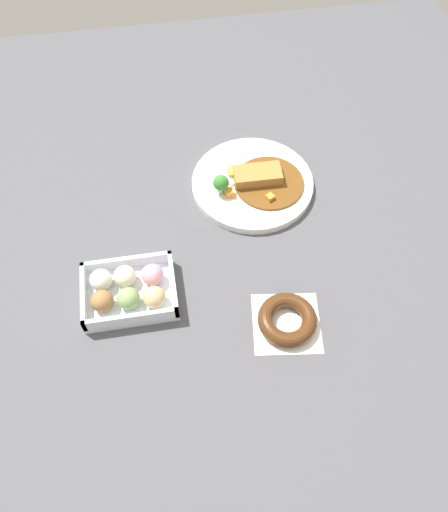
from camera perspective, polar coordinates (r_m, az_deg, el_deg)
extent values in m
plane|color=#4C4C51|center=(1.09, -0.44, 1.98)|extent=(1.60, 1.60, 0.00)
cylinder|color=white|center=(1.17, 3.18, 8.04)|extent=(0.27, 0.27, 0.02)
cylinder|color=brown|center=(1.16, 5.01, 8.12)|extent=(0.16, 0.16, 0.01)
cube|color=#A87538|center=(1.15, 3.74, 8.99)|extent=(0.11, 0.06, 0.02)
cylinder|color=white|center=(1.17, 0.98, 9.08)|extent=(0.06, 0.06, 0.00)
ellipsoid|color=yellow|center=(1.17, 0.99, 9.42)|extent=(0.03, 0.03, 0.02)
cylinder|color=#8CB766|center=(1.13, -0.34, 7.43)|extent=(0.01, 0.01, 0.02)
sphere|color=#387A2D|center=(1.12, -0.34, 8.14)|extent=(0.03, 0.03, 0.03)
cube|color=orange|center=(1.13, 0.65, 7.06)|extent=(0.02, 0.02, 0.02)
cube|color=orange|center=(1.12, 5.14, 6.46)|extent=(0.02, 0.02, 0.02)
cube|color=silver|center=(1.02, -10.35, -4.28)|extent=(0.18, 0.14, 0.01)
cube|color=silver|center=(1.02, -15.32, -4.31)|extent=(0.01, 0.14, 0.03)
cube|color=silver|center=(1.00, -5.66, -3.05)|extent=(0.01, 0.14, 0.03)
cube|color=silver|center=(0.97, -10.30, -6.92)|extent=(0.18, 0.01, 0.03)
cube|color=silver|center=(1.04, -10.74, -0.68)|extent=(0.18, 0.01, 0.03)
sphere|color=#9E6B3D|center=(1.00, -13.39, -4.90)|extent=(0.04, 0.04, 0.04)
sphere|color=#84A860|center=(0.99, -10.58, -4.66)|extent=(0.04, 0.04, 0.04)
sphere|color=#DBB77A|center=(0.98, -7.76, -4.55)|extent=(0.04, 0.04, 0.04)
sphere|color=silver|center=(1.02, -13.53, -2.59)|extent=(0.04, 0.04, 0.04)
sphere|color=#EFE5C6|center=(1.01, -10.97, -2.21)|extent=(0.04, 0.04, 0.04)
sphere|color=pink|center=(1.01, -7.97, -2.07)|extent=(0.04, 0.04, 0.04)
cube|color=white|center=(0.99, 6.96, -7.42)|extent=(0.14, 0.14, 0.00)
torus|color=#4C2B14|center=(0.98, 7.05, -7.03)|extent=(0.11, 0.11, 0.03)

